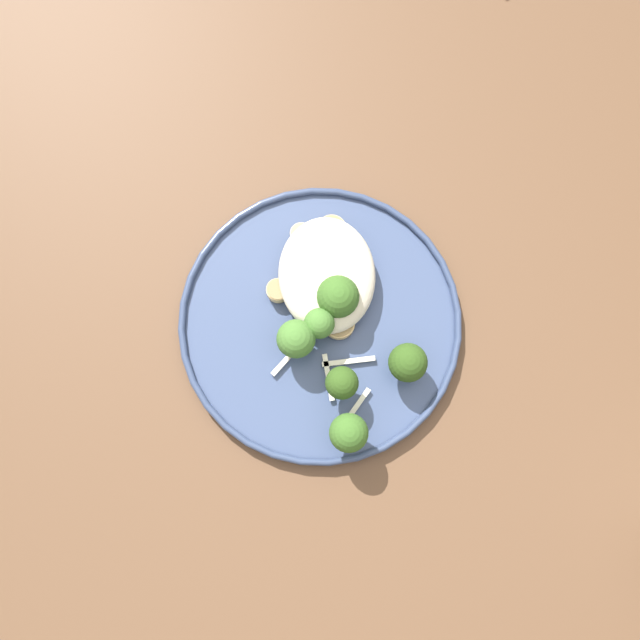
{
  "coord_description": "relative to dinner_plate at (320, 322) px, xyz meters",
  "views": [
    {
      "loc": [
        -0.19,
        0.02,
        1.46
      ],
      "look_at": [
        -0.04,
        0.01,
        0.76
      ],
      "focal_mm": 39.69,
      "sensor_mm": 36.0,
      "label": 1
    }
  ],
  "objects": [
    {
      "name": "broccoli_floret_small_sprig",
      "position": [
        -0.07,
        -0.02,
        0.03
      ],
      "size": [
        0.03,
        0.03,
        0.05
      ],
      "color": "#7A994C",
      "rests_on": "dinner_plate"
    },
    {
      "name": "broccoli_floret_right_tilted",
      "position": [
        -0.05,
        -0.08,
        0.03
      ],
      "size": [
        0.04,
        0.04,
        0.05
      ],
      "color": "#7A994C",
      "rests_on": "dinner_plate"
    },
    {
      "name": "broccoli_floret_rear_charred",
      "position": [
        -0.12,
        -0.02,
        0.04
      ],
      "size": [
        0.04,
        0.04,
        0.06
      ],
      "color": "#89A356",
      "rests_on": "dinner_plate"
    },
    {
      "name": "onion_sliver_pale_crescent",
      "position": [
        -0.09,
        -0.03,
        0.01
      ],
      "size": [
        0.05,
        0.04,
        0.0
      ],
      "primitive_type": "cube",
      "rotation": [
        0.0,
        0.0,
        2.46
      ],
      "color": "silver",
      "rests_on": "dinner_plate"
    },
    {
      "name": "onion_sliver_short_strip",
      "position": [
        -0.04,
        -0.03,
        0.01
      ],
      "size": [
        0.01,
        0.05,
        0.0
      ],
      "primitive_type": "cube",
      "rotation": [
        0.0,
        0.0,
        1.63
      ],
      "color": "silver",
      "rests_on": "dinner_plate"
    },
    {
      "name": "seared_scallop_center_golden",
      "position": [
        0.09,
        0.01,
        0.01
      ],
      "size": [
        0.02,
        0.02,
        0.01
      ],
      "color": "beige",
      "rests_on": "dinner_plate"
    },
    {
      "name": "seared_scallop_rear_pale",
      "position": [
        0.03,
        0.04,
        0.01
      ],
      "size": [
        0.02,
        0.02,
        0.01
      ],
      "color": "#DBB77A",
      "rests_on": "dinner_plate"
    },
    {
      "name": "broccoli_floret_left_leaning",
      "position": [
        0.02,
        -0.02,
        0.03
      ],
      "size": [
        0.04,
        0.04,
        0.06
      ],
      "color": "#89A356",
      "rests_on": "dinner_plate"
    },
    {
      "name": "broccoli_floret_near_rim",
      "position": [
        -0.02,
        0.02,
        0.03
      ],
      "size": [
        0.04,
        0.04,
        0.05
      ],
      "color": "#89A356",
      "rests_on": "dinner_plate"
    },
    {
      "name": "dinner_plate",
      "position": [
        0.0,
        0.0,
        0.0
      ],
      "size": [
        0.29,
        0.29,
        0.02
      ],
      "color": "#38476B",
      "rests_on": "wooden_dining_table"
    },
    {
      "name": "noodle_bed",
      "position": [
        0.05,
        -0.01,
        0.02
      ],
      "size": [
        0.12,
        0.1,
        0.04
      ],
      "color": "beige",
      "rests_on": "dinner_plate"
    },
    {
      "name": "ground",
      "position": [
        0.04,
        -0.01,
        -0.75
      ],
      "size": [
        6.0,
        6.0,
        0.0
      ],
      "primitive_type": "plane",
      "color": "#665B51"
    },
    {
      "name": "broccoli_floret_front_edge",
      "position": [
        -0.01,
        0.0,
        0.03
      ],
      "size": [
        0.03,
        0.03,
        0.05
      ],
      "color": "#89A356",
      "rests_on": "dinner_plate"
    },
    {
      "name": "seared_scallop_tilted_round",
      "position": [
        0.06,
        0.02,
        0.01
      ],
      "size": [
        0.03,
        0.03,
        0.01
      ],
      "color": "#DBB77A",
      "rests_on": "dinner_plate"
    },
    {
      "name": "onion_sliver_long_sliver",
      "position": [
        -0.06,
        -0.0,
        0.01
      ],
      "size": [
        0.05,
        0.01,
        0.0
      ],
      "primitive_type": "cube",
      "rotation": [
        0.0,
        0.0,
        0.1
      ],
      "color": "silver",
      "rests_on": "dinner_plate"
    },
    {
      "name": "seared_scallop_on_noodles",
      "position": [
        0.09,
        -0.02,
        0.01
      ],
      "size": [
        0.03,
        0.03,
        0.02
      ],
      "color": "#DBB77A",
      "rests_on": "dinner_plate"
    },
    {
      "name": "onion_sliver_curled_piece",
      "position": [
        -0.03,
        0.03,
        0.01
      ],
      "size": [
        0.04,
        0.04,
        0.0
      ],
      "primitive_type": "cube",
      "rotation": [
        0.0,
        0.0,
        2.35
      ],
      "color": "silver",
      "rests_on": "dinner_plate"
    },
    {
      "name": "seared_scallop_half_hidden",
      "position": [
        -0.0,
        -0.02,
        0.01
      ],
      "size": [
        0.03,
        0.03,
        0.01
      ],
      "color": "#DBB77A",
      "rests_on": "dinner_plate"
    },
    {
      "name": "wooden_dining_table",
      "position": [
        0.04,
        -0.01,
        -0.09
      ],
      "size": [
        1.4,
        1.0,
        0.74
      ],
      "color": "brown",
      "rests_on": "ground"
    }
  ]
}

